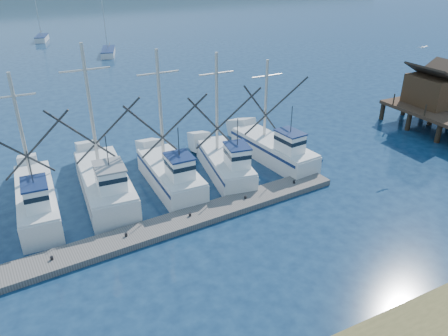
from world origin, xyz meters
The scene contains 6 objects.
ground centered at (0.00, 0.00, 0.00)m, with size 500.00×500.00×0.00m, color #0D203A.
floating_dock centered at (-8.94, 6.66, 0.19)m, with size 28.93×1.93×0.39m, color #635D59.
trawler_fleet centered at (-8.19, 11.52, 1.00)m, with size 28.58×8.69×9.82m.
sailboat_near centered at (1.97, 55.74, 0.49)m, with size 3.46×6.28×8.10m.
sailboat_far centered at (-5.80, 73.02, 0.51)m, with size 2.92×5.22×8.10m.
flying_gull centered at (15.72, 9.61, 8.06)m, with size 1.03×0.19×0.19m.
Camera 1 is at (-13.19, -13.73, 14.71)m, focal length 35.00 mm.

